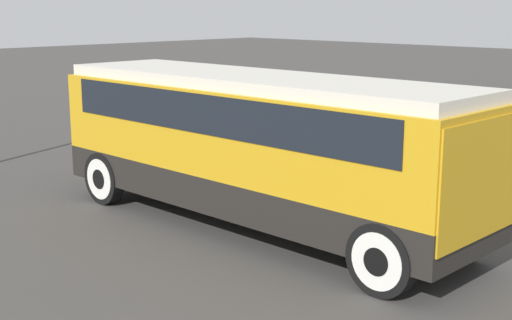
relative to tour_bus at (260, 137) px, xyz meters
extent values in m
plane|color=#423F3D|center=(-0.10, 0.00, -1.81)|extent=(120.00, 120.00, 0.00)
cube|color=black|center=(-0.10, 0.00, -0.98)|extent=(9.27, 2.46, 0.68)
cube|color=gold|center=(-0.10, 0.00, 0.16)|extent=(9.27, 2.46, 1.60)
cube|color=black|center=(-0.10, 0.00, 0.55)|extent=(8.16, 2.50, 0.72)
cube|color=silver|center=(-0.10, 0.00, 1.07)|extent=(9.09, 2.26, 0.22)
cube|color=gold|center=(4.39, 0.00, -0.07)|extent=(0.36, 2.36, 1.83)
cylinder|color=black|center=(3.63, -1.12, -1.24)|extent=(1.14, 0.28, 1.14)
cylinder|color=silver|center=(3.63, -1.12, -1.24)|extent=(0.89, 0.30, 0.89)
cylinder|color=black|center=(3.63, -1.12, -1.24)|extent=(0.43, 0.32, 0.43)
cylinder|color=black|center=(3.63, 1.12, -1.24)|extent=(1.14, 0.28, 1.14)
cylinder|color=silver|center=(3.63, 1.12, -1.24)|extent=(0.89, 0.30, 0.89)
cylinder|color=black|center=(3.63, 1.12, -1.24)|extent=(0.43, 0.32, 0.43)
cylinder|color=black|center=(-3.65, -1.12, -1.24)|extent=(1.14, 0.28, 1.14)
cylinder|color=silver|center=(-3.65, -1.12, -1.24)|extent=(0.89, 0.30, 0.89)
cylinder|color=black|center=(-3.65, -1.12, -1.24)|extent=(0.43, 0.32, 0.43)
cylinder|color=black|center=(-3.65, 1.12, -1.24)|extent=(1.14, 0.28, 1.14)
cylinder|color=silver|center=(-3.65, 1.12, -1.24)|extent=(0.89, 0.30, 0.89)
cylinder|color=black|center=(-3.65, 1.12, -1.24)|extent=(0.43, 0.32, 0.43)
cube|color=#2D5638|center=(-2.78, 7.14, -1.24)|extent=(4.13, 1.76, 0.62)
cube|color=black|center=(-2.94, 7.14, -0.64)|extent=(2.15, 1.58, 0.59)
cylinder|color=black|center=(-1.20, 6.35, -1.46)|extent=(0.69, 0.22, 0.69)
cylinder|color=black|center=(-1.20, 6.35, -1.46)|extent=(0.26, 0.26, 0.26)
cylinder|color=black|center=(-1.20, 7.93, -1.46)|extent=(0.69, 0.22, 0.69)
cylinder|color=black|center=(-1.20, 7.93, -1.46)|extent=(0.26, 0.26, 0.26)
cylinder|color=black|center=(-4.36, 6.35, -1.46)|extent=(0.69, 0.22, 0.69)
cylinder|color=black|center=(-4.36, 6.35, -1.46)|extent=(0.26, 0.26, 0.26)
cylinder|color=black|center=(-4.36, 7.93, -1.46)|extent=(0.69, 0.22, 0.69)
cylinder|color=black|center=(-4.36, 7.93, -1.46)|extent=(0.26, 0.26, 0.26)
cube|color=#7A6B5B|center=(-1.86, 4.78, -1.28)|extent=(4.64, 1.74, 0.57)
cube|color=black|center=(-2.04, 4.78, -0.74)|extent=(2.41, 1.57, 0.52)
cylinder|color=black|center=(0.00, 4.00, -1.48)|extent=(0.66, 0.22, 0.66)
cylinder|color=black|center=(0.00, 4.00, -1.48)|extent=(0.25, 0.26, 0.25)
cylinder|color=black|center=(0.00, 5.56, -1.48)|extent=(0.66, 0.22, 0.66)
cylinder|color=black|center=(0.00, 5.56, -1.48)|extent=(0.25, 0.26, 0.25)
cylinder|color=black|center=(-3.72, 4.00, -1.48)|extent=(0.66, 0.22, 0.66)
cylinder|color=black|center=(-3.72, 4.00, -1.48)|extent=(0.25, 0.26, 0.25)
cylinder|color=black|center=(-3.72, 5.56, -1.48)|extent=(0.66, 0.22, 0.66)
cylinder|color=black|center=(-3.72, 5.56, -1.48)|extent=(0.25, 0.26, 0.25)
cylinder|color=black|center=(-0.50, 7.83, -1.48)|extent=(0.65, 0.22, 0.65)
cylinder|color=black|center=(-0.50, 7.83, -1.48)|extent=(0.25, 0.26, 0.25)
cylinder|color=black|center=(-0.50, 9.37, -1.48)|extent=(0.65, 0.22, 0.65)
cylinder|color=black|center=(-0.50, 9.37, -1.48)|extent=(0.25, 0.26, 0.25)
camera|label=1|loc=(9.31, -9.58, 2.45)|focal=50.00mm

